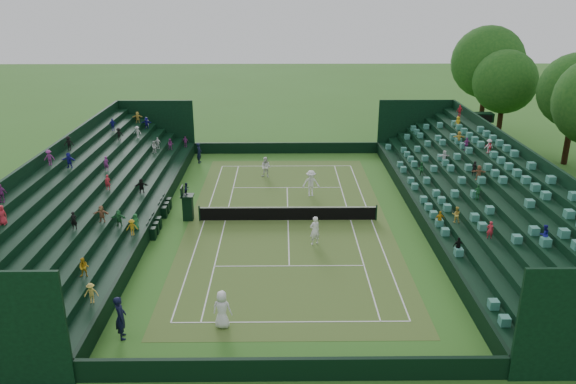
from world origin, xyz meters
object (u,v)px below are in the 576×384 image
umpire_chair (188,204)px  player_near_east (315,231)px  player_far_east (311,183)px  tennis_net (288,213)px  player_far_west (266,167)px  player_near_west (222,309)px

umpire_chair → player_near_east: (8.10, -3.86, -0.20)m
umpire_chair → player_far_east: (8.29, 4.40, -0.12)m
tennis_net → umpire_chair: (-6.56, 0.24, 0.57)m
player_near_east → player_far_east: size_ratio=0.92×
tennis_net → player_far_east: size_ratio=5.98×
player_near_east → player_far_west: bearing=-101.2°
player_near_east → player_far_west: player_near_east is taller
tennis_net → player_near_west: (-3.08, -12.21, 0.37)m
umpire_chair → player_near_west: (3.49, -12.45, -0.20)m
player_near_east → player_far_west: (-3.21, 12.59, -0.06)m
player_near_east → player_far_east: 8.26m
tennis_net → player_far_east: player_far_east is taller
player_near_west → player_far_west: size_ratio=1.08×
tennis_net → player_near_west: 12.60m
tennis_net → player_near_west: size_ratio=6.48×
umpire_chair → player_near_west: 12.93m
player_far_west → player_far_east: (3.40, -4.33, 0.14)m
tennis_net → umpire_chair: 6.59m
player_near_west → player_far_west: 21.22m
player_far_west → player_near_east: bearing=-54.0°
player_near_west → player_far_west: bearing=-82.7°
player_near_west → player_far_west: (1.40, 21.18, -0.06)m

